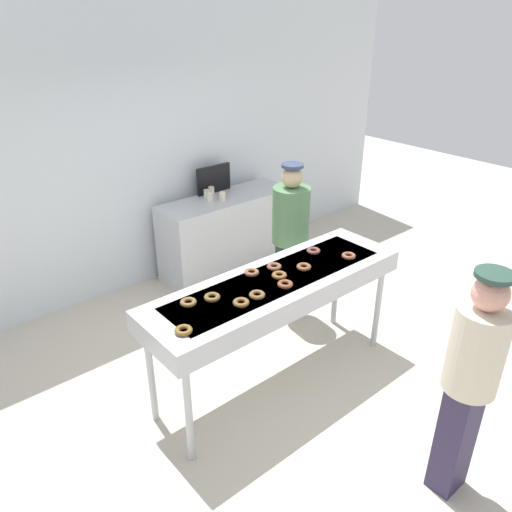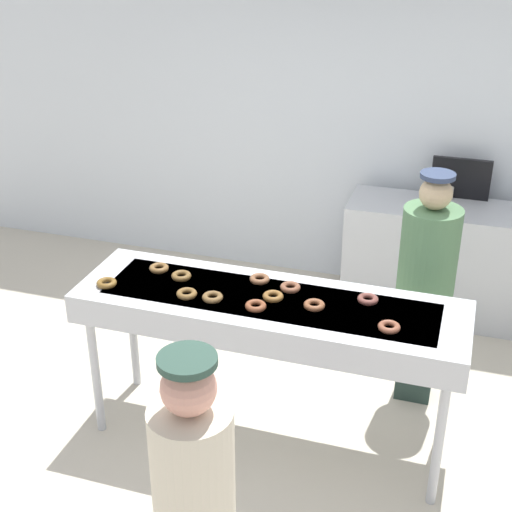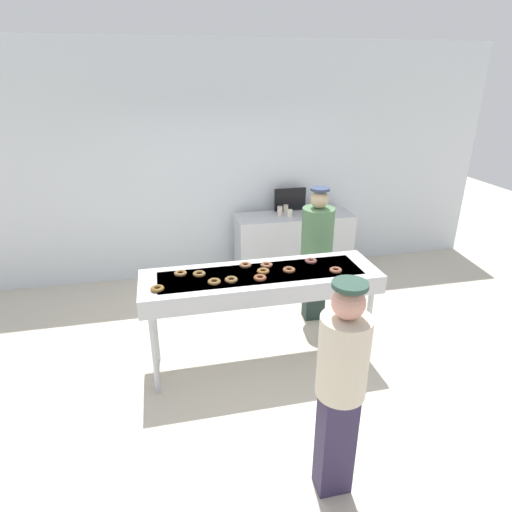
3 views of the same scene
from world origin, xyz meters
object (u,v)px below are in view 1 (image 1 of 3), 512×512
(chocolate_donut_8, at_px, (188,302))
(chocolate_donut_2, at_px, (349,256))
(chocolate_donut_3, at_px, (304,267))
(paper_cup_3, at_px, (222,196))
(customer_waiting, at_px, (470,377))
(chocolate_donut_0, at_px, (241,303))
(chocolate_donut_11, at_px, (184,330))
(fryer_conveyor, at_px, (277,288))
(menu_display, at_px, (214,179))
(chocolate_donut_4, at_px, (212,297))
(prep_counter, at_px, (227,234))
(chocolate_donut_1, at_px, (285,284))
(chocolate_donut_7, at_px, (252,272))
(worker_baker, at_px, (290,231))
(paper_cup_2, at_px, (207,194))
(paper_cup_1, at_px, (211,191))
(chocolate_donut_9, at_px, (313,251))
(chocolate_donut_6, at_px, (279,275))
(chocolate_donut_5, at_px, (257,295))
(chocolate_donut_10, at_px, (274,267))
(paper_cup_0, at_px, (210,196))

(chocolate_donut_8, bearing_deg, chocolate_donut_2, -9.95)
(chocolate_donut_3, height_order, paper_cup_3, chocolate_donut_3)
(chocolate_donut_3, height_order, customer_waiting, customer_waiting)
(chocolate_donut_0, bearing_deg, chocolate_donut_11, -177.26)
(paper_cup_3, bearing_deg, fryer_conveyor, -114.58)
(chocolate_donut_11, distance_m, menu_display, 3.03)
(chocolate_donut_8, bearing_deg, chocolate_donut_4, -17.22)
(prep_counter, bearing_deg, chocolate_donut_0, -124.52)
(chocolate_donut_1, relative_size, chocolate_donut_2, 1.00)
(chocolate_donut_7, height_order, worker_baker, worker_baker)
(fryer_conveyor, distance_m, paper_cup_2, 2.21)
(worker_baker, bearing_deg, paper_cup_1, -91.80)
(chocolate_donut_9, bearing_deg, chocolate_donut_6, -165.91)
(paper_cup_3, bearing_deg, paper_cup_2, 117.91)
(menu_display, bearing_deg, chocolate_donut_4, -126.19)
(customer_waiting, xyz_separation_m, paper_cup_2, (0.61, 3.66, 0.05))
(chocolate_donut_4, xyz_separation_m, menu_display, (1.54, 2.11, 0.07))
(chocolate_donut_7, distance_m, paper_cup_3, 1.97)
(chocolate_donut_5, xyz_separation_m, paper_cup_2, (1.08, 2.19, -0.05))
(chocolate_donut_2, relative_size, chocolate_donut_11, 1.00)
(fryer_conveyor, xyz_separation_m, chocolate_donut_5, (-0.31, -0.12, 0.11))
(chocolate_donut_4, distance_m, chocolate_donut_10, 0.68)
(chocolate_donut_4, xyz_separation_m, chocolate_donut_8, (-0.17, 0.05, 0.00))
(chocolate_donut_7, xyz_separation_m, customer_waiting, (0.28, -1.77, -0.10))
(chocolate_donut_3, distance_m, chocolate_donut_11, 1.27)
(chocolate_donut_0, bearing_deg, chocolate_donut_4, 120.86)
(paper_cup_2, bearing_deg, chocolate_donut_3, -103.24)
(fryer_conveyor, bearing_deg, chocolate_donut_10, 56.34)
(chocolate_donut_9, xyz_separation_m, paper_cup_1, (0.32, 2.00, -0.05))
(chocolate_donut_6, relative_size, paper_cup_3, 1.24)
(prep_counter, xyz_separation_m, paper_cup_0, (-0.21, 0.03, 0.52))
(chocolate_donut_0, distance_m, menu_display, 2.71)
(chocolate_donut_7, relative_size, paper_cup_3, 1.24)
(chocolate_donut_3, bearing_deg, paper_cup_3, 72.94)
(chocolate_donut_11, height_order, customer_waiting, customer_waiting)
(paper_cup_2, bearing_deg, fryer_conveyor, -110.40)
(chocolate_donut_10, bearing_deg, chocolate_donut_0, -155.10)
(chocolate_donut_11, xyz_separation_m, paper_cup_2, (1.75, 2.22, -0.05))
(chocolate_donut_6, distance_m, customer_waiting, 1.59)
(chocolate_donut_8, xyz_separation_m, prep_counter, (1.72, 1.82, -0.57))
(paper_cup_1, bearing_deg, chocolate_donut_6, -111.80)
(chocolate_donut_3, relative_size, chocolate_donut_6, 1.00)
(chocolate_donut_0, bearing_deg, chocolate_donut_5, 2.61)
(chocolate_donut_4, bearing_deg, menu_display, 53.81)
(chocolate_donut_0, xyz_separation_m, paper_cup_0, (1.22, 2.10, -0.05))
(chocolate_donut_2, bearing_deg, chocolate_donut_9, 121.25)
(chocolate_donut_5, bearing_deg, worker_baker, 36.10)
(chocolate_donut_1, xyz_separation_m, paper_cup_2, (0.81, 2.21, -0.05))
(chocolate_donut_11, relative_size, customer_waiting, 0.07)
(menu_display, bearing_deg, chocolate_donut_1, -113.19)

